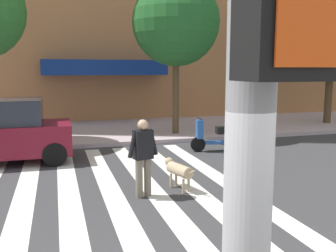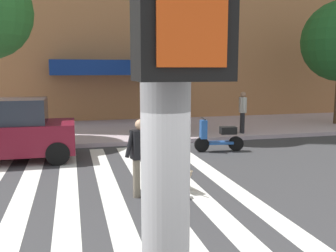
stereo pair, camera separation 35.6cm
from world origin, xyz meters
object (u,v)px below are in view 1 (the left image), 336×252
(dog_on_leash, at_px, (178,170))
(street_tree_middle, at_px, (176,22))
(pedestrian_dog_walker, at_px, (143,154))
(pedestrian_bystander, at_px, (236,109))
(parked_scooter, at_px, (215,137))
(street_tree_further, at_px, (332,42))

(dog_on_leash, bearing_deg, street_tree_middle, 72.64)
(pedestrian_dog_walker, bearing_deg, dog_on_leash, 17.96)
(pedestrian_dog_walker, bearing_deg, pedestrian_bystander, 49.43)
(dog_on_leash, bearing_deg, pedestrian_dog_walker, -162.04)
(parked_scooter, bearing_deg, street_tree_further, 26.28)
(parked_scooter, height_order, dog_on_leash, parked_scooter)
(street_tree_middle, relative_size, pedestrian_dog_walker, 3.63)
(street_tree_middle, xyz_separation_m, pedestrian_dog_walker, (-2.82, -6.56, -3.49))
(street_tree_middle, height_order, pedestrian_bystander, street_tree_middle)
(parked_scooter, bearing_deg, dog_on_leash, -124.88)
(parked_scooter, relative_size, dog_on_leash, 1.49)
(street_tree_middle, xyz_separation_m, street_tree_further, (7.83, 0.81, -0.50))
(parked_scooter, distance_m, pedestrian_dog_walker, 4.97)
(street_tree_further, height_order, pedestrian_dog_walker, street_tree_further)
(street_tree_further, relative_size, dog_on_leash, 5.14)
(street_tree_further, distance_m, pedestrian_bystander, 6.29)
(pedestrian_dog_walker, xyz_separation_m, pedestrian_bystander, (5.21, 6.08, 0.15))
(pedestrian_bystander, bearing_deg, street_tree_further, 13.35)
(pedestrian_dog_walker, height_order, pedestrian_bystander, pedestrian_bystander)
(street_tree_middle, bearing_deg, dog_on_leash, -107.36)
(street_tree_further, height_order, pedestrian_bystander, street_tree_further)
(dog_on_leash, xyz_separation_m, pedestrian_bystander, (4.35, 5.80, 0.63))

